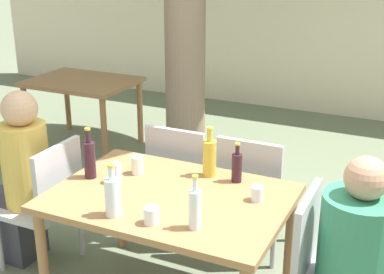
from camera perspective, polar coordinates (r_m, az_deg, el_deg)
The scene contains 17 objects.
cafe_building_wall at distance 6.81m, azimuth 14.59°, elevation 13.88°, with size 10.00×0.08×2.80m.
dining_table_front at distance 3.10m, azimuth -2.37°, elevation -7.47°, with size 1.34×0.94×0.72m.
dining_table_back at distance 5.70m, azimuth -11.62°, elevation 5.01°, with size 1.08×0.80×0.72m.
patio_chair_0 at distance 3.63m, azimuth -15.19°, elevation -6.43°, with size 0.44×0.44×0.89m.
patio_chair_1 at distance 2.92m, azimuth 14.03°, elevation -13.27°, with size 0.44×0.44×0.89m.
patio_chair_2 at distance 3.83m, azimuth -1.07°, elevation -4.16°, with size 0.44×0.44×0.89m.
patio_chair_3 at distance 3.65m, azimuth 6.54°, elevation -5.61°, with size 0.44×0.44×0.89m.
person_seated_0 at distance 3.75m, azimuth -18.01°, elevation -5.04°, with size 0.55×0.31×1.21m.
water_bottle_0 at distance 2.67m, azimuth 0.32°, elevation -7.60°, with size 0.06×0.06×0.29m.
oil_cruet_1 at distance 3.25m, azimuth 1.87°, elevation -2.15°, with size 0.08×0.08×0.32m.
wine_bottle_2 at distance 3.28m, azimuth -10.88°, elevation -2.27°, with size 0.07×0.07×0.32m.
wine_bottle_3 at distance 3.19m, azimuth 4.81°, elevation -3.18°, with size 0.06×0.06×0.25m.
water_bottle_4 at distance 2.82m, azimuth -8.47°, elevation -6.23°, with size 0.08×0.08×0.29m.
drinking_glass_0 at distance 3.21m, azimuth -8.12°, elevation -3.84°, with size 0.07×0.07×0.12m.
drinking_glass_1 at distance 3.32m, azimuth -5.86°, elevation -3.00°, with size 0.08×0.08×0.11m.
drinking_glass_2 at distance 3.00m, azimuth 6.98°, elevation -6.01°, with size 0.07×0.07×0.08m.
drinking_glass_3 at distance 2.76m, azimuth -4.37°, elevation -8.34°, with size 0.08×0.08×0.09m.
Camera 1 is at (1.28, -2.43, 2.09)m, focal length 50.00 mm.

